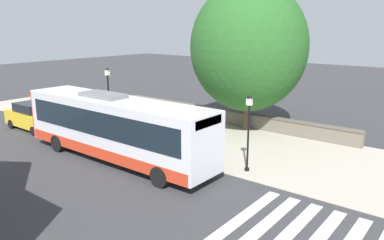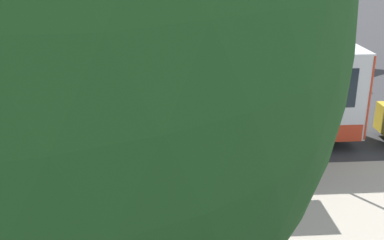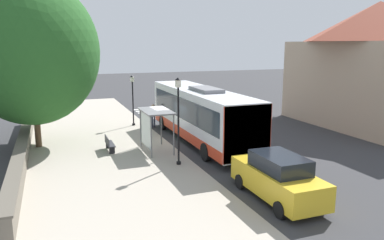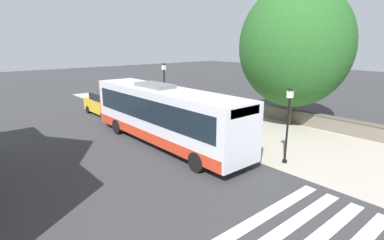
{
  "view_description": "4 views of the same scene",
  "coord_description": "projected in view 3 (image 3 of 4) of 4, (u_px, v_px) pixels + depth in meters",
  "views": [
    {
      "loc": [
        14.77,
        15.2,
        7.13
      ],
      "look_at": [
        -1.28,
        2.56,
        2.04
      ],
      "focal_mm": 35.0,
      "sensor_mm": 36.0,
      "label": 1
    },
    {
      "loc": [
        -13.72,
        0.54,
        6.79
      ],
      "look_at": [
        -0.19,
        -0.45,
        1.69
      ],
      "focal_mm": 45.0,
      "sensor_mm": 36.0,
      "label": 2
    },
    {
      "loc": [
        -6.91,
        -21.94,
        6.23
      ],
      "look_at": [
        1.32,
        -0.35,
        1.54
      ],
      "focal_mm": 35.0,
      "sensor_mm": 36.0,
      "label": 3
    },
    {
      "loc": [
        12.03,
        14.23,
        6.06
      ],
      "look_at": [
        0.13,
        0.27,
        1.29
      ],
      "focal_mm": 28.0,
      "sensor_mm": 36.0,
      "label": 4
    }
  ],
  "objects": [
    {
      "name": "street_lamp_far",
      "position": [
        133.0,
        96.0,
        28.74
      ],
      "size": [
        0.28,
        0.28,
        3.92
      ],
      "color": "black",
      "rests_on": "ground"
    },
    {
      "name": "street_lamp_near",
      "position": [
        178.0,
        114.0,
        19.18
      ],
      "size": [
        0.28,
        0.28,
        4.59
      ],
      "color": "black",
      "rests_on": "ground"
    },
    {
      "name": "shade_tree",
      "position": [
        31.0,
        52.0,
        21.97
      ],
      "size": [
        7.92,
        7.92,
        10.16
      ],
      "color": "brown",
      "rests_on": "ground"
    },
    {
      "name": "ground_plane",
      "position": [
        171.0,
        144.0,
        23.75
      ],
      "size": [
        120.0,
        120.0,
        0.0
      ],
      "primitive_type": "plane",
      "color": "#353538",
      "rests_on": "ground"
    },
    {
      "name": "stone_wall",
      "position": [
        23.0,
        149.0,
        20.66
      ],
      "size": [
        0.6,
        20.0,
        1.05
      ],
      "color": "#6B6356",
      "rests_on": "ground"
    },
    {
      "name": "bus_shelter",
      "position": [
        154.0,
        118.0,
        21.8
      ],
      "size": [
        1.61,
        2.83,
        2.46
      ],
      "color": "slate",
      "rests_on": "ground"
    },
    {
      "name": "pedestrian",
      "position": [
        153.0,
        114.0,
        28.36
      ],
      "size": [
        0.34,
        0.24,
        1.79
      ],
      "color": "#2D3347",
      "rests_on": "ground"
    },
    {
      "name": "crosswalk_stripes",
      "position": [
        186.0,
        111.0,
        35.58
      ],
      "size": [
        9.0,
        5.25,
        0.01
      ],
      "color": "silver",
      "rests_on": "ground"
    },
    {
      "name": "parked_car_behind_bus",
      "position": [
        278.0,
        178.0,
        15.14
      ],
      "size": [
        1.93,
        4.69,
        1.9
      ],
      "color": "gold",
      "rests_on": "ground"
    },
    {
      "name": "sidewalk_plaza",
      "position": [
        98.0,
        151.0,
        22.17
      ],
      "size": [
        9.0,
        44.0,
        0.02
      ],
      "color": "#ADA393",
      "rests_on": "ground"
    },
    {
      "name": "bus",
      "position": [
        200.0,
        113.0,
        23.92
      ],
      "size": [
        2.73,
        12.39,
        3.63
      ],
      "color": "silver",
      "rests_on": "ground"
    },
    {
      "name": "background_building",
      "position": [
        374.0,
        63.0,
        28.37
      ],
      "size": [
        8.49,
        12.72,
        9.34
      ],
      "color": "tan",
      "rests_on": "ground"
    },
    {
      "name": "bench",
      "position": [
        109.0,
        143.0,
        22.09
      ],
      "size": [
        0.4,
        1.62,
        0.88
      ],
      "color": "#333338",
      "rests_on": "ground"
    }
  ]
}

